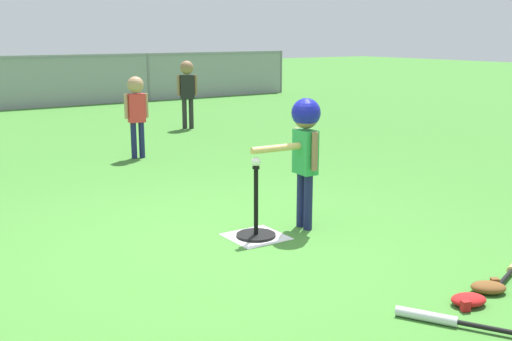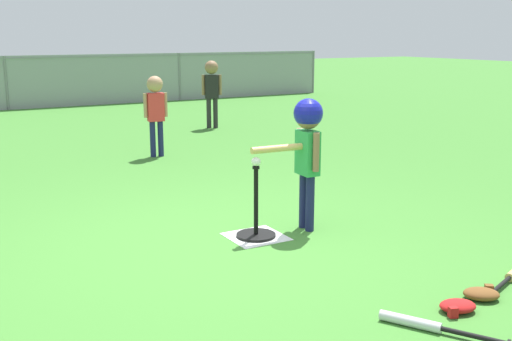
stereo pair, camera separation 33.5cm
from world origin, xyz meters
The scene contains 10 objects.
ground_plane centered at (0.00, 0.00, 0.00)m, with size 60.00×60.00×0.00m, color #3D7A2D.
home_plate centered at (0.40, 0.10, 0.00)m, with size 0.44×0.44×0.01m, color white.
batting_tee centered at (0.40, 0.10, 0.09)m, with size 0.32×0.32×0.58m.
baseball_on_tee centered at (0.40, 0.10, 0.62)m, with size 0.07×0.07×0.07m, color white.
batter_child centered at (0.86, 0.07, 0.78)m, with size 0.63×0.31×1.10m.
fielder_near_left centered at (2.67, 5.59, 0.75)m, with size 0.32×0.23×1.16m.
fielder_deep_left centered at (0.92, 3.66, 0.69)m, with size 0.31×0.21×1.07m.
spare_bat_silver centered at (0.41, -1.74, 0.03)m, with size 0.40×0.63×0.06m.
glove_by_plate centered at (1.01, -1.63, 0.04)m, with size 0.27×0.26×0.07m.
glove_near_bats centered at (0.74, -1.68, 0.04)m, with size 0.26×0.23×0.07m.
Camera 1 is at (-2.25, -3.83, 1.60)m, focal length 43.17 mm.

